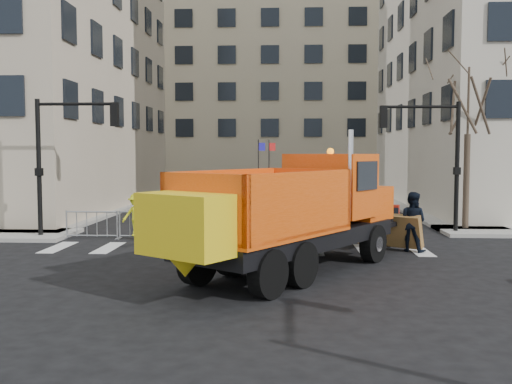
{
  "coord_description": "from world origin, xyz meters",
  "views": [
    {
      "loc": [
        1.49,
        -14.06,
        3.36
      ],
      "look_at": [
        0.66,
        2.5,
        2.2
      ],
      "focal_mm": 40.0,
      "sensor_mm": 36.0,
      "label": 1
    }
  ],
  "objects_px": {
    "cop_a": "(384,219)",
    "newspaper_box": "(393,219)",
    "plow_truck": "(289,210)",
    "cop_b": "(412,222)",
    "worker": "(136,215)",
    "cop_c": "(345,219)"
  },
  "relations": [
    {
      "from": "cop_a",
      "to": "newspaper_box",
      "type": "xyz_separation_m",
      "value": [
        0.85,
        2.78,
        -0.3
      ]
    },
    {
      "from": "newspaper_box",
      "to": "plow_truck",
      "type": "bearing_deg",
      "value": -101.59
    },
    {
      "from": "cop_b",
      "to": "worker",
      "type": "bearing_deg",
      "value": 20.58
    },
    {
      "from": "plow_truck",
      "to": "cop_b",
      "type": "xyz_separation_m",
      "value": [
        4.18,
        3.79,
        -0.76
      ]
    },
    {
      "from": "plow_truck",
      "to": "cop_c",
      "type": "bearing_deg",
      "value": 12.72
    },
    {
      "from": "plow_truck",
      "to": "newspaper_box",
      "type": "relative_size",
      "value": 9.12
    },
    {
      "from": "plow_truck",
      "to": "worker",
      "type": "bearing_deg",
      "value": 79.04
    },
    {
      "from": "newspaper_box",
      "to": "cop_a",
      "type": "bearing_deg",
      "value": -88.85
    },
    {
      "from": "cop_a",
      "to": "cop_c",
      "type": "xyz_separation_m",
      "value": [
        -1.3,
        0.62,
        -0.08
      ]
    },
    {
      "from": "cop_a",
      "to": "plow_truck",
      "type": "bearing_deg",
      "value": 43.79
    },
    {
      "from": "plow_truck",
      "to": "cop_a",
      "type": "relative_size",
      "value": 5.0
    },
    {
      "from": "cop_a",
      "to": "worker",
      "type": "bearing_deg",
      "value": -17.8
    },
    {
      "from": "worker",
      "to": "cop_a",
      "type": "bearing_deg",
      "value": -3.81
    },
    {
      "from": "cop_a",
      "to": "worker",
      "type": "height_order",
      "value": "cop_a"
    },
    {
      "from": "cop_c",
      "to": "worker",
      "type": "bearing_deg",
      "value": -48.52
    },
    {
      "from": "cop_b",
      "to": "cop_c",
      "type": "height_order",
      "value": "cop_b"
    },
    {
      "from": "plow_truck",
      "to": "cop_b",
      "type": "bearing_deg",
      "value": -13.45
    },
    {
      "from": "cop_b",
      "to": "newspaper_box",
      "type": "relative_size",
      "value": 1.84
    },
    {
      "from": "cop_a",
      "to": "cop_b",
      "type": "xyz_separation_m",
      "value": [
        0.8,
        -0.84,
        0.01
      ]
    },
    {
      "from": "cop_b",
      "to": "newspaper_box",
      "type": "height_order",
      "value": "cop_b"
    },
    {
      "from": "cop_a",
      "to": "cop_b",
      "type": "height_order",
      "value": "cop_b"
    },
    {
      "from": "plow_truck",
      "to": "worker",
      "type": "distance_m",
      "value": 8.32
    }
  ]
}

